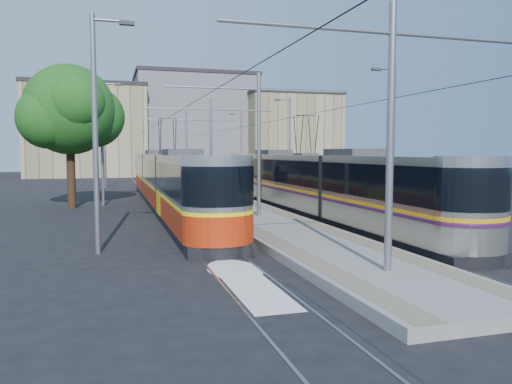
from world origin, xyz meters
name	(u,v)px	position (x,y,z in m)	size (l,w,h in m)	color
ground	(325,253)	(0.00, 0.00, 0.00)	(160.00, 160.00, 0.00)	black
platform	(220,201)	(0.00, 17.00, 0.15)	(4.00, 50.00, 0.30)	gray
tactile_strip_left	(199,200)	(-1.45, 17.00, 0.30)	(0.70, 50.00, 0.01)	gray
tactile_strip_right	(241,199)	(1.45, 17.00, 0.30)	(0.70, 50.00, 0.01)	gray
rails	(220,203)	(0.00, 17.00, 0.02)	(8.71, 70.00, 0.03)	gray
track_arrow	(248,282)	(-3.60, -3.00, 0.01)	(1.20, 5.00, 0.01)	silver
tram_left	(168,180)	(-3.60, 15.65, 1.71)	(2.43, 31.74, 5.50)	black
tram_right	(305,180)	(3.60, 10.76, 1.86)	(2.43, 29.02, 5.50)	black
catenary	(230,134)	(0.00, 14.15, 4.52)	(9.20, 70.00, 7.00)	gray
street_lamps	(208,142)	(0.00, 21.00, 4.18)	(15.18, 38.22, 8.00)	gray
shelter	(227,182)	(0.49, 16.98, 1.47)	(0.66, 1.04, 2.24)	black
tree	(76,112)	(-8.98, 17.17, 5.91)	(6.02, 5.57, 8.75)	#382314
building_left	(88,131)	(-10.00, 60.00, 6.47)	(16.32, 12.24, 12.91)	tan
building_centre	(194,125)	(6.00, 64.00, 7.76)	(18.36, 14.28, 15.50)	slate
building_right	(290,134)	(20.00, 58.00, 6.26)	(14.28, 10.20, 12.50)	tan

